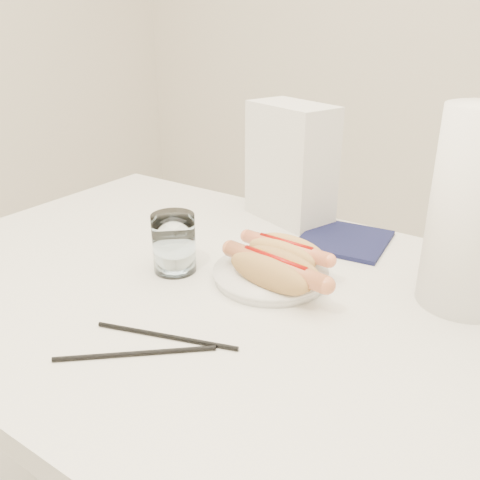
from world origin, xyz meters
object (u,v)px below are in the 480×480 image
Objects in this scene: paper_towel_roll at (477,211)px; hotdog_right at (275,270)px; table at (222,317)px; napkin_box at (291,163)px; hotdog_left at (286,251)px; water_glass at (174,243)px; plate at (270,276)px.

hotdog_right is at bearing -151.25° from paper_towel_roll.
napkin_box reaches higher than table.
paper_towel_roll is (0.28, 0.06, 0.12)m from hotdog_left.
table is 0.16m from hotdog_left.
hotdog_right reaches higher than hotdog_left.
paper_towel_roll reaches higher than napkin_box.
napkin_box is at bearing 83.21° from water_glass.
hotdog_left is 0.08m from hotdog_right.
table is 0.40m from napkin_box.
napkin_box is 0.82× the size of paper_towel_roll.
paper_towel_roll is (0.45, 0.17, 0.10)m from water_glass.
plate is 0.05m from hotdog_left.
hotdog_left is at bearing 85.74° from plate.
plate is 0.62× the size of paper_towel_roll.
hotdog_left is 0.68× the size of napkin_box.
plate is at bearing -91.49° from hotdog_left.
hotdog_right is (0.02, -0.08, 0.00)m from hotdog_left.
table is at bearing -113.90° from hotdog_left.
hotdog_right is 0.79× the size of napkin_box.
hotdog_left is 0.56× the size of paper_towel_roll.
table is 6.04× the size of hotdog_right.
water_glass is 0.34× the size of paper_towel_roll.
napkin_box is (-0.15, 0.31, 0.08)m from hotdog_right.
water_glass is 0.42× the size of napkin_box.
hotdog_right reaches higher than table.
napkin_box reaches higher than hotdog_left.
water_glass reaches higher than table.
water_glass reaches higher than hotdog_left.
napkin_box reaches higher than hotdog_right.
paper_towel_roll reaches higher than hotdog_right.
hotdog_left reaches higher than plate.
water_glass is (-0.19, -0.03, 0.01)m from hotdog_right.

